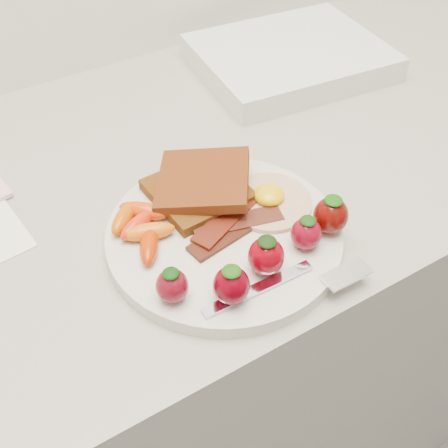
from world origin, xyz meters
TOP-DOWN VIEW (x-y plane):
  - counter at (0.00, 1.70)m, footprint 2.00×0.60m
  - plate at (0.01, 1.55)m, footprint 0.27×0.27m
  - toast_lower at (0.01, 1.62)m, footprint 0.11×0.11m
  - toast_upper at (0.02, 1.62)m, footprint 0.15×0.15m
  - fried_egg at (0.08, 1.56)m, footprint 0.13×0.13m
  - bacon_strips at (0.02, 1.55)m, footprint 0.12×0.07m
  - baby_carrots at (-0.07, 1.60)m, footprint 0.08×0.11m
  - strawberries at (0.02, 1.48)m, footprint 0.23×0.07m
  - fork at (0.04, 1.44)m, footprint 0.18×0.05m
  - appliance at (0.31, 1.83)m, footprint 0.31×0.26m

SIDE VIEW (x-z plane):
  - counter at x=0.00m, z-range 0.00..0.90m
  - plate at x=0.01m, z-range 0.90..0.92m
  - appliance at x=0.31m, z-range 0.90..0.94m
  - fork at x=0.04m, z-range 0.92..0.92m
  - bacon_strips at x=0.02m, z-range 0.92..0.93m
  - fried_egg at x=0.08m, z-range 0.91..0.93m
  - toast_lower at x=0.01m, z-range 0.92..0.93m
  - baby_carrots at x=-0.07m, z-range 0.92..0.94m
  - toast_upper at x=0.02m, z-range 0.93..0.95m
  - strawberries at x=0.02m, z-range 0.92..0.96m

